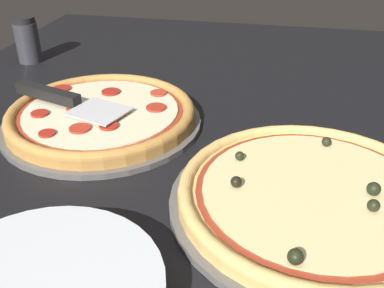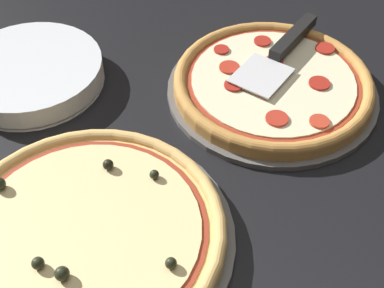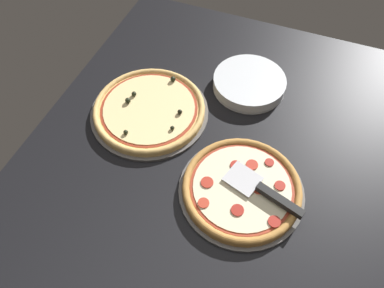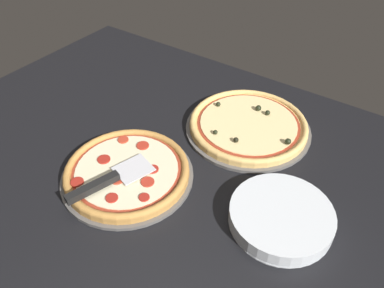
{
  "view_description": "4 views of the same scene",
  "coord_description": "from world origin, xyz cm",
  "px_view_note": "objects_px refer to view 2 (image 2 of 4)",
  "views": [
    {
      "loc": [
        65.93,
        17.48,
        38.08
      ],
      "look_at": [
        6.52,
        5.27,
        3.0
      ],
      "focal_mm": 42.0,
      "sensor_mm": 36.0,
      "label": 1
    },
    {
      "loc": [
        -9.9,
        57.74,
        60.33
      ],
      "look_at": [
        6.52,
        5.27,
        3.0
      ],
      "focal_mm": 50.0,
      "sensor_mm": 36.0,
      "label": 2
    },
    {
      "loc": [
        -55.02,
        -18.84,
        95.1
      ],
      "look_at": [
        6.52,
        5.27,
        3.0
      ],
      "focal_mm": 35.0,
      "sensor_mm": 36.0,
      "label": 3
    },
    {
      "loc": [
        52.87,
        -61.66,
        74.23
      ],
      "look_at": [
        6.52,
        5.27,
        3.0
      ],
      "focal_mm": 35.0,
      "sensor_mm": 36.0,
      "label": 4
    }
  ],
  "objects_px": {
    "pizza_back": "(87,231)",
    "plate_stack": "(31,73)",
    "serving_spatula": "(286,45)",
    "pizza_front": "(273,82)"
  },
  "relations": [
    {
      "from": "pizza_front",
      "to": "serving_spatula",
      "type": "distance_m",
      "value": 0.09
    },
    {
      "from": "pizza_back",
      "to": "plate_stack",
      "type": "xyz_separation_m",
      "value": [
        0.23,
        -0.27,
        -0.0
      ]
    },
    {
      "from": "pizza_front",
      "to": "pizza_back",
      "type": "xyz_separation_m",
      "value": [
        0.17,
        0.37,
        -0.0
      ]
    },
    {
      "from": "pizza_back",
      "to": "serving_spatula",
      "type": "xyz_separation_m",
      "value": [
        -0.18,
        -0.45,
        0.02
      ]
    },
    {
      "from": "pizza_front",
      "to": "pizza_back",
      "type": "height_order",
      "value": "pizza_back"
    },
    {
      "from": "pizza_back",
      "to": "plate_stack",
      "type": "height_order",
      "value": "pizza_back"
    },
    {
      "from": "serving_spatula",
      "to": "pizza_back",
      "type": "bearing_deg",
      "value": 68.62
    },
    {
      "from": "serving_spatula",
      "to": "plate_stack",
      "type": "height_order",
      "value": "serving_spatula"
    },
    {
      "from": "serving_spatula",
      "to": "plate_stack",
      "type": "xyz_separation_m",
      "value": [
        0.41,
        0.18,
        -0.02
      ]
    },
    {
      "from": "serving_spatula",
      "to": "pizza_front",
      "type": "bearing_deg",
      "value": 86.42
    }
  ]
}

